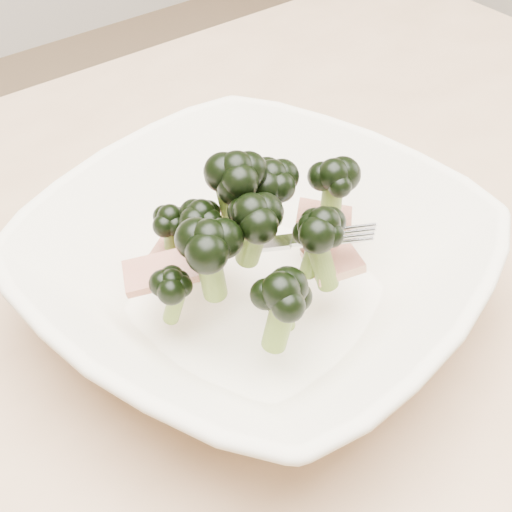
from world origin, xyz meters
The scene contains 2 objects.
dining_table centered at (0.00, 0.00, 0.65)m, with size 1.20×0.80×0.75m.
broccoli_dish centered at (0.03, -0.01, 0.79)m, with size 0.38×0.38×0.13m.
Camera 1 is at (-0.20, -0.31, 1.14)m, focal length 50.00 mm.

